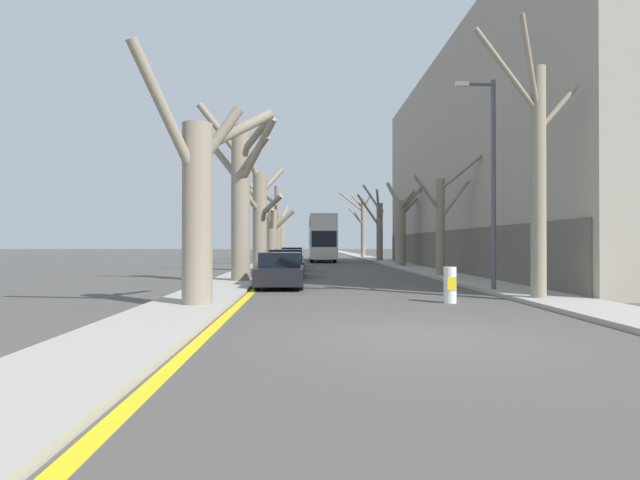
{
  "coord_description": "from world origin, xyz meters",
  "views": [
    {
      "loc": [
        -2.14,
        -9.1,
        1.72
      ],
      "look_at": [
        -0.78,
        34.1,
        2.04
      ],
      "focal_mm": 28.0,
      "sensor_mm": 36.0,
      "label": 1
    }
  ],
  "objects_px": {
    "parked_car_1": "(286,264)",
    "parked_car_2": "(290,261)",
    "street_tree_left_4": "(276,220)",
    "street_tree_right_4": "(362,224)",
    "street_tree_left_0": "(198,201)",
    "traffic_bollard": "(450,285)",
    "street_tree_left_1": "(241,194)",
    "street_tree_left_2": "(260,217)",
    "street_tree_left_3": "(271,231)",
    "street_tree_right_1": "(441,222)",
    "street_tree_right_3": "(379,227)",
    "street_tree_right_0": "(537,171)",
    "parked_car_0": "(280,271)",
    "double_decker_bus": "(322,236)",
    "street_tree_right_2": "(402,225)",
    "street_tree_left_5": "(280,232)",
    "parked_car_3": "(292,257)",
    "lamp_post": "(490,173)"
  },
  "relations": [
    {
      "from": "street_tree_left_5",
      "to": "street_tree_right_1",
      "type": "distance_m",
      "value": 34.59
    },
    {
      "from": "street_tree_right_4",
      "to": "lamp_post",
      "type": "xyz_separation_m",
      "value": [
        -0.36,
        -42.15,
        0.17
      ]
    },
    {
      "from": "street_tree_left_0",
      "to": "street_tree_right_3",
      "type": "bearing_deg",
      "value": 73.81
    },
    {
      "from": "double_decker_bus",
      "to": "parked_car_2",
      "type": "height_order",
      "value": "double_decker_bus"
    },
    {
      "from": "parked_car_0",
      "to": "parked_car_1",
      "type": "xyz_separation_m",
      "value": [
        0.0,
        6.17,
        0.01
      ]
    },
    {
      "from": "parked_car_3",
      "to": "double_decker_bus",
      "type": "bearing_deg",
      "value": 75.52
    },
    {
      "from": "street_tree_right_1",
      "to": "parked_car_2",
      "type": "bearing_deg",
      "value": 140.88
    },
    {
      "from": "street_tree_left_1",
      "to": "street_tree_left_2",
      "type": "xyz_separation_m",
      "value": [
        -0.02,
        9.53,
        -0.48
      ]
    },
    {
      "from": "street_tree_left_4",
      "to": "street_tree_right_4",
      "type": "height_order",
      "value": "street_tree_left_4"
    },
    {
      "from": "street_tree_right_4",
      "to": "parked_car_3",
      "type": "relative_size",
      "value": 2.04
    },
    {
      "from": "street_tree_right_1",
      "to": "traffic_bollard",
      "type": "distance_m",
      "value": 11.56
    },
    {
      "from": "street_tree_right_2",
      "to": "parked_car_0",
      "type": "distance_m",
      "value": 18.97
    },
    {
      "from": "street_tree_right_3",
      "to": "lamp_post",
      "type": "bearing_deg",
      "value": -91.09
    },
    {
      "from": "street_tree_left_1",
      "to": "parked_car_3",
      "type": "height_order",
      "value": "street_tree_left_1"
    },
    {
      "from": "street_tree_left_2",
      "to": "double_decker_bus",
      "type": "bearing_deg",
      "value": 75.19
    },
    {
      "from": "street_tree_left_3",
      "to": "street_tree_left_5",
      "type": "bearing_deg",
      "value": 90.37
    },
    {
      "from": "street_tree_right_1",
      "to": "parked_car_3",
      "type": "distance_m",
      "value": 15.15
    },
    {
      "from": "street_tree_right_0",
      "to": "street_tree_right_3",
      "type": "height_order",
      "value": "street_tree_right_0"
    },
    {
      "from": "street_tree_left_3",
      "to": "parked_car_2",
      "type": "bearing_deg",
      "value": -79.04
    },
    {
      "from": "street_tree_right_3",
      "to": "parked_car_1",
      "type": "bearing_deg",
      "value": -110.35
    },
    {
      "from": "double_decker_bus",
      "to": "parked_car_0",
      "type": "xyz_separation_m",
      "value": [
        -2.65,
        -28.61,
        -1.83
      ]
    },
    {
      "from": "street_tree_left_3",
      "to": "street_tree_right_4",
      "type": "xyz_separation_m",
      "value": [
        9.65,
        18.27,
        1.24
      ]
    },
    {
      "from": "street_tree_left_2",
      "to": "traffic_bollard",
      "type": "distance_m",
      "value": 18.6
    },
    {
      "from": "street_tree_left_2",
      "to": "street_tree_right_4",
      "type": "height_order",
      "value": "street_tree_right_4"
    },
    {
      "from": "street_tree_left_0",
      "to": "street_tree_right_0",
      "type": "xyz_separation_m",
      "value": [
        9.74,
        1.26,
        1.01
      ]
    },
    {
      "from": "street_tree_left_3",
      "to": "parked_car_2",
      "type": "relative_size",
      "value": 1.71
    },
    {
      "from": "street_tree_right_2",
      "to": "street_tree_right_3",
      "type": "distance_m",
      "value": 10.91
    },
    {
      "from": "street_tree_left_1",
      "to": "traffic_bollard",
      "type": "bearing_deg",
      "value": -46.92
    },
    {
      "from": "street_tree_right_1",
      "to": "street_tree_right_3",
      "type": "distance_m",
      "value": 22.25
    },
    {
      "from": "parked_car_0",
      "to": "parked_car_1",
      "type": "distance_m",
      "value": 6.17
    },
    {
      "from": "street_tree_right_2",
      "to": "parked_car_0",
      "type": "relative_size",
      "value": 1.7
    },
    {
      "from": "street_tree_left_5",
      "to": "street_tree_right_2",
      "type": "relative_size",
      "value": 1.05
    },
    {
      "from": "street_tree_left_2",
      "to": "parked_car_0",
      "type": "height_order",
      "value": "street_tree_left_2"
    },
    {
      "from": "street_tree_left_0",
      "to": "parked_car_3",
      "type": "relative_size",
      "value": 1.69
    },
    {
      "from": "street_tree_right_0",
      "to": "street_tree_right_4",
      "type": "bearing_deg",
      "value": 90.03
    },
    {
      "from": "double_decker_bus",
      "to": "parked_car_0",
      "type": "bearing_deg",
      "value": -95.3
    },
    {
      "from": "street_tree_left_0",
      "to": "street_tree_right_4",
      "type": "xyz_separation_m",
      "value": [
        9.71,
        46.09,
        1.16
      ]
    },
    {
      "from": "street_tree_left_4",
      "to": "street_tree_right_4",
      "type": "relative_size",
      "value": 1.01
    },
    {
      "from": "street_tree_left_5",
      "to": "parked_car_2",
      "type": "relative_size",
      "value": 1.82
    },
    {
      "from": "street_tree_right_4",
      "to": "street_tree_left_3",
      "type": "bearing_deg",
      "value": -117.84
    },
    {
      "from": "street_tree_left_5",
      "to": "street_tree_right_0",
      "type": "height_order",
      "value": "street_tree_right_0"
    },
    {
      "from": "street_tree_left_4",
      "to": "street_tree_right_1",
      "type": "distance_m",
      "value": 26.48
    },
    {
      "from": "parked_car_1",
      "to": "traffic_bollard",
      "type": "bearing_deg",
      "value": -65.86
    },
    {
      "from": "parked_car_1",
      "to": "parked_car_2",
      "type": "xyz_separation_m",
      "value": [
        -0.0,
        5.93,
        -0.04
      ]
    },
    {
      "from": "street_tree_left_2",
      "to": "parked_car_1",
      "type": "distance_m",
      "value": 6.39
    },
    {
      "from": "street_tree_left_0",
      "to": "traffic_bollard",
      "type": "relative_size",
      "value": 6.33
    },
    {
      "from": "street_tree_left_4",
      "to": "lamp_post",
      "type": "height_order",
      "value": "street_tree_left_4"
    },
    {
      "from": "street_tree_left_4",
      "to": "parked_car_3",
      "type": "distance_m",
      "value": 12.47
    },
    {
      "from": "street_tree_right_4",
      "to": "parked_car_0",
      "type": "xyz_separation_m",
      "value": [
        -7.83,
        -39.76,
        -3.36
      ]
    },
    {
      "from": "parked_car_0",
      "to": "parked_car_3",
      "type": "height_order",
      "value": "parked_car_3"
    }
  ]
}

